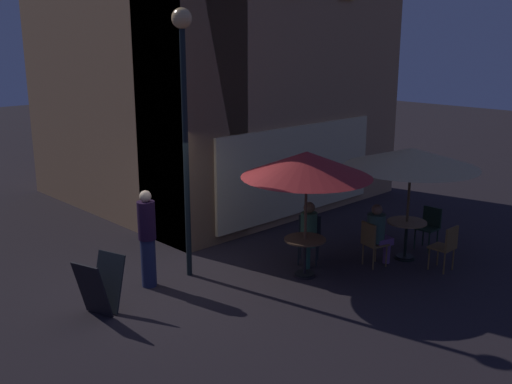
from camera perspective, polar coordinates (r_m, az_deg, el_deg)
ground_plane at (r=10.88m, az=-8.22°, el=-8.69°), size 60.00×60.00×0.00m
cafe_building at (r=14.57m, az=-4.99°, el=12.85°), size 7.36×7.20×7.67m
street_lamp_near_corner at (r=10.38m, az=-6.96°, el=9.63°), size 0.35×0.35×4.77m
menu_sandwich_board at (r=9.79m, az=-14.78°, el=-8.74°), size 0.79×0.72×0.92m
cafe_table_0 at (r=12.07m, az=14.30°, el=-3.65°), size 0.77×0.77×0.78m
cafe_table_1 at (r=10.91m, az=4.73°, el=-5.43°), size 0.76×0.76×0.73m
patio_umbrella_0 at (r=11.71m, az=14.75°, el=3.20°), size 2.58×2.58×2.25m
patio_umbrella_1 at (r=10.48m, az=4.91°, el=2.64°), size 2.35×2.35×2.35m
cafe_chair_0 at (r=11.67m, az=17.89°, el=-4.82°), size 0.41×0.41×0.89m
cafe_chair_1 at (r=12.81m, az=16.36°, el=-2.97°), size 0.41×0.41×0.88m
cafe_chair_2 at (r=11.54m, az=11.11°, el=-4.58°), size 0.49×0.49×0.89m
cafe_chair_3 at (r=11.64m, az=5.14°, el=-4.08°), size 0.61×0.61×0.90m
patron_seated_0 at (r=11.58m, az=11.68°, el=-3.68°), size 0.53×0.43×1.23m
patron_seated_1 at (r=11.46m, az=5.08°, el=-3.62°), size 0.51×0.48×1.23m
patron_standing_2 at (r=10.51m, az=-10.44°, el=-4.40°), size 0.31×0.31×1.75m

